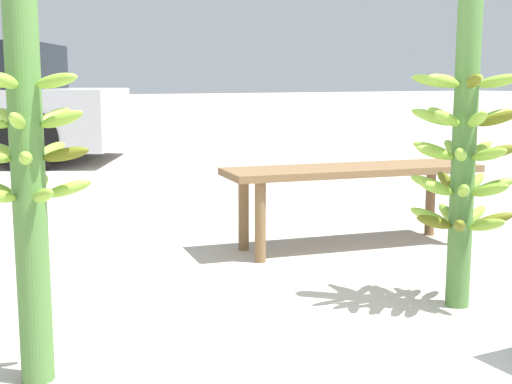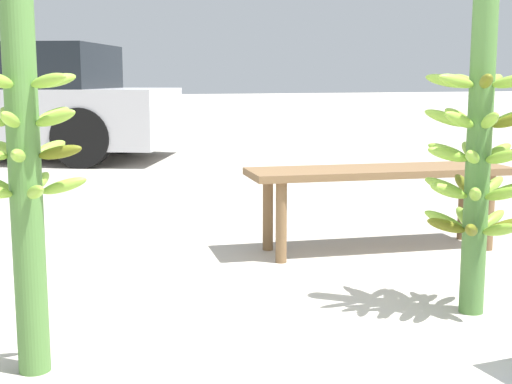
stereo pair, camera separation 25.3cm
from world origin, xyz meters
name	(u,v)px [view 1 (the left image)]	position (x,y,z in m)	size (l,w,h in m)	color
banana_stalk_left	(28,176)	(-0.85, 0.52, 0.67)	(0.40, 0.40, 1.26)	#4C7A38
banana_stalk_center	(464,147)	(0.91, 0.47, 0.69)	(0.46, 0.46, 1.42)	#4C7A38
market_bench	(353,178)	(1.13, 1.56, 0.41)	(1.54, 0.62, 0.48)	brown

